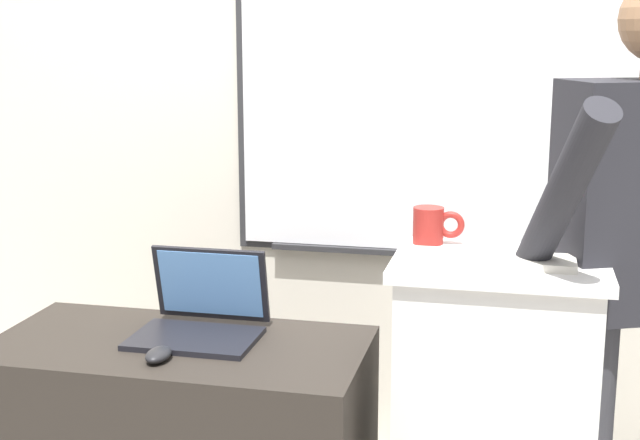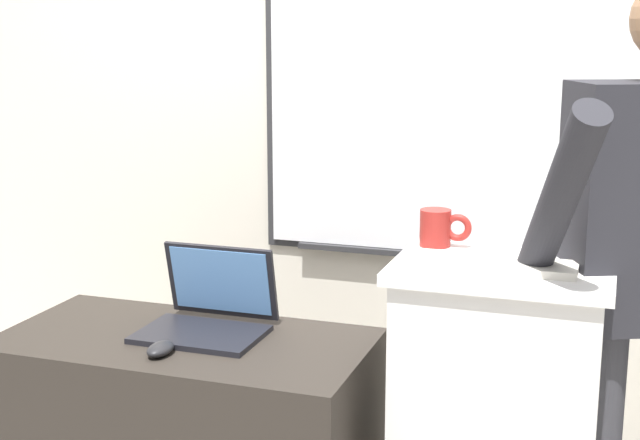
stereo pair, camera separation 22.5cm
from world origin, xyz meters
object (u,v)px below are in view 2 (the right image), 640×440
Objects in this scene: laptop at (210,309)px; computer_mouse_by_laptop at (160,349)px; wireless_keyboard at (490,264)px; coffee_mug at (438,228)px.

laptop is 0.23m from computer_mouse_by_laptop.
wireless_keyboard is at bearing 12.53° from computer_mouse_by_laptop.
coffee_mug is at bearing 12.53° from laptop.
computer_mouse_by_laptop is 0.80m from coffee_mug.
wireless_keyboard reaches higher than laptop.
laptop is 0.68m from coffee_mug.
computer_mouse_by_laptop is (-0.82, -0.18, -0.25)m from wireless_keyboard.
laptop is at bearing 80.71° from computer_mouse_by_laptop.
computer_mouse_by_laptop is 0.71× the size of coffee_mug.
wireless_keyboard reaches higher than computer_mouse_by_laptop.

